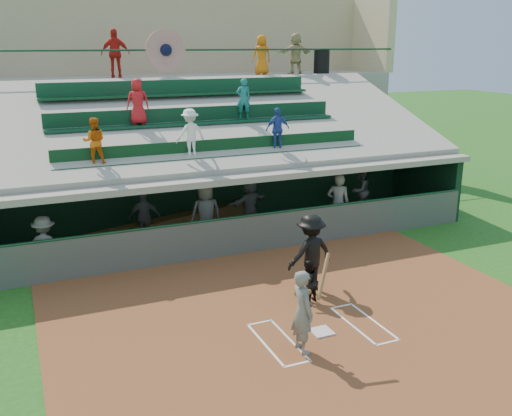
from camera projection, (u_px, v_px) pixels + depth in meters
name	position (u px, v px, depth m)	size (l,w,h in m)	color
ground	(322.00, 333.00, 11.93)	(100.00, 100.00, 0.00)	#1D5317
dirt_slab	(310.00, 322.00, 12.37)	(11.00, 9.00, 0.02)	brown
home_plate	(322.00, 332.00, 11.92)	(0.43, 0.43, 0.03)	silver
batters_box_chalk	(322.00, 332.00, 11.93)	(2.65, 1.85, 0.01)	silver
dugout_floor	(215.00, 236.00, 17.89)	(16.00, 3.50, 0.04)	gray
concourse_slab	(160.00, 134.00, 23.22)	(20.00, 3.00, 4.60)	gray
grandstand	(180.00, 146.00, 20.59)	(20.40, 10.40, 7.80)	#515651
batter_at_plate	(303.00, 311.00, 11.00)	(0.84, 0.73, 1.95)	#5D605A
catcher	(308.00, 282.00, 13.16)	(0.50, 0.39, 1.04)	black
home_umpire	(311.00, 252.00, 13.78)	(1.23, 0.71, 1.91)	black
dugout_bench	(210.00, 215.00, 19.16)	(16.42, 0.49, 0.49)	brown
dugout_player_a	(45.00, 246.00, 14.57)	(1.04, 0.60, 1.60)	#535550
dugout_player_b	(145.00, 217.00, 17.05)	(0.93, 0.39, 1.59)	#52544F
dugout_player_c	(206.00, 213.00, 16.93)	(0.92, 0.60, 1.87)	#535651
dugout_player_d	(249.00, 203.00, 18.34)	(1.57, 0.50, 1.69)	#5F635D
dugout_player_e	(338.00, 204.00, 17.82)	(0.71, 0.46, 1.94)	#5C5E59
dugout_player_f	(360.00, 191.00, 19.89)	(0.83, 0.65, 1.71)	#555752
trash_bin	(322.00, 62.00, 23.84)	(0.65, 0.65, 0.98)	black
concourse_staff_a	(115.00, 53.00, 21.07)	(1.03, 0.43, 1.76)	red
concourse_staff_b	(262.00, 55.00, 22.78)	(0.77, 0.50, 1.57)	orange
concourse_staff_c	(296.00, 53.00, 23.58)	(1.55, 0.49, 1.67)	tan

